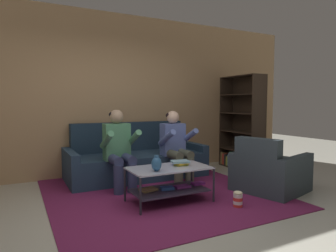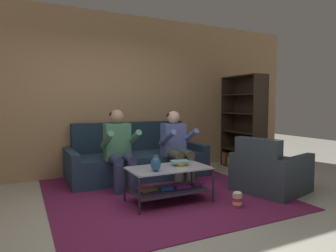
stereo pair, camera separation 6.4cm
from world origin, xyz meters
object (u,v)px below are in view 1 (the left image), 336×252
object	(u,v)px
armchair	(269,172)
person_seated_left	(119,146)
person_seated_right	(176,143)
bookshelf	(242,131)
coffee_table	(170,180)
book_stack	(181,163)
couch	(136,160)
popcorn_tub	(238,199)
vase	(156,164)

from	to	relation	value
armchair	person_seated_left	bearing A→B (deg)	149.96
person_seated_right	bookshelf	xyz separation A→B (m)	(1.67, 0.33, 0.10)
person_seated_right	coffee_table	bearing A→B (deg)	-123.14
person_seated_right	book_stack	bearing A→B (deg)	-114.80
couch	popcorn_tub	world-z (taller)	couch
person_seated_right	vase	bearing A→B (deg)	-129.05
person_seated_left	armchair	world-z (taller)	person_seated_left
armchair	bookshelf	bearing A→B (deg)	63.47
armchair	vase	bearing A→B (deg)	176.98
person_seated_right	bookshelf	distance (m)	1.70
bookshelf	vase	bearing A→B (deg)	-151.72
person_seated_right	vase	world-z (taller)	person_seated_right
couch	bookshelf	bearing A→B (deg)	-6.81
coffee_table	bookshelf	xyz separation A→B (m)	(2.24, 1.21, 0.43)
person_seated_right	popcorn_tub	distance (m)	1.54
person_seated_right	book_stack	distance (m)	0.95
person_seated_left	vase	size ratio (longest dim) A/B	6.03
armchair	person_seated_right	bearing A→B (deg)	130.73
vase	armchair	size ratio (longest dim) A/B	0.18
bookshelf	person_seated_right	bearing A→B (deg)	-168.92
person_seated_right	armchair	size ratio (longest dim) A/B	1.06
person_seated_right	bookshelf	world-z (taller)	bookshelf
person_seated_right	vase	size ratio (longest dim) A/B	5.88
couch	popcorn_tub	xyz separation A→B (m)	(0.57, -2.02, -0.19)
coffee_table	vase	distance (m)	0.38
person_seated_left	book_stack	size ratio (longest dim) A/B	4.55
couch	person_seated_right	world-z (taller)	person_seated_right
book_stack	bookshelf	bearing A→B (deg)	29.72
coffee_table	bookshelf	bearing A→B (deg)	28.31
popcorn_tub	vase	bearing A→B (deg)	154.61
armchair	popcorn_tub	world-z (taller)	armchair
vase	book_stack	size ratio (longest dim) A/B	0.75
vase	armchair	xyz separation A→B (m)	(1.77, -0.09, -0.27)
armchair	popcorn_tub	xyz separation A→B (m)	(-0.87, -0.34, -0.18)
book_stack	popcorn_tub	distance (m)	0.86
person_seated_left	person_seated_right	size ratio (longest dim) A/B	1.03
bookshelf	armchair	size ratio (longest dim) A/B	1.65
bookshelf	armchair	world-z (taller)	bookshelf
vase	person_seated_left	bearing A→B (deg)	98.04
coffee_table	vase	world-z (taller)	vase
person_seated_right	popcorn_tub	xyz separation A→B (m)	(0.08, -1.44, -0.53)
person_seated_right	bookshelf	bearing A→B (deg)	11.08
popcorn_tub	person_seated_right	bearing A→B (deg)	93.29
book_stack	bookshelf	distance (m)	2.38
person_seated_right	popcorn_tub	size ratio (longest dim) A/B	5.70
bookshelf	armchair	distance (m)	1.66
person_seated_left	armchair	xyz separation A→B (m)	(1.92, -1.11, -0.37)
person_seated_left	vase	xyz separation A→B (m)	(0.14, -1.01, -0.09)
person_seated_right	popcorn_tub	world-z (taller)	person_seated_right
couch	armchair	xyz separation A→B (m)	(1.43, -1.69, -0.02)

